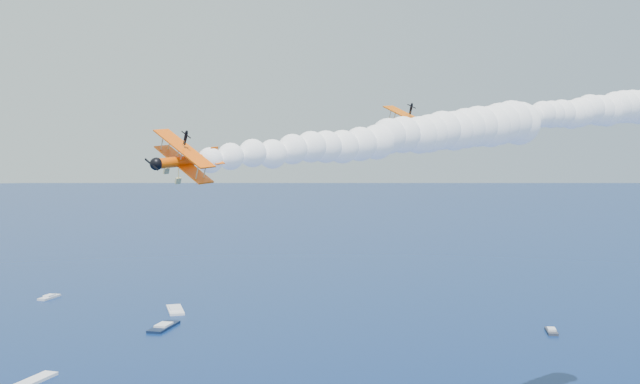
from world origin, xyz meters
name	(u,v)px	position (x,y,z in m)	size (l,w,h in m)	color
biplane_lead	(410,127)	(25.85, 27.80, 55.13)	(8.29, 9.30, 5.60)	#E55B04
biplane_trail	(186,161)	(-9.15, 2.20, 51.28)	(7.32, 8.21, 4.94)	#FC5605
smoke_trail_lead	(546,115)	(54.62, 37.31, 57.44)	(58.15, 23.45, 10.93)	white
smoke_trail_trail	(397,138)	(18.25, 15.15, 53.59)	(55.67, 29.65, 10.93)	white
spectator_boats	(91,369)	(-15.58, 112.41, 0.35)	(220.81, 182.77, 0.70)	silver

